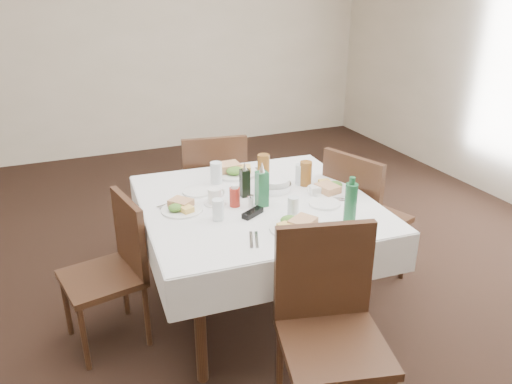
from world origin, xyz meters
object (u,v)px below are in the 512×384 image
chair_south (329,317)px  water_w (218,210)px  water_s (293,207)px  oil_cruet_green (262,187)px  bread_basket (273,184)px  chair_west (115,262)px  coffee_mug (215,197)px  ketchup_bottle (235,196)px  chair_north (214,187)px  oil_cruet_dark (245,182)px  water_e (301,174)px  dining_table (257,213)px  water_n (216,173)px  green_bottle (351,202)px  chair_east (360,211)px

chair_south → water_w: chair_south is taller
water_s → water_w: size_ratio=1.00×
chair_south → oil_cruet_green: bearing=89.1°
bread_basket → water_w: bearing=-149.3°
chair_west → coffee_mug: size_ratio=6.29×
ketchup_bottle → coffee_mug: (-0.09, 0.07, -0.02)m
oil_cruet_green → chair_north: bearing=90.3°
water_w → ketchup_bottle: (0.14, 0.13, 0.00)m
water_w → oil_cruet_dark: 0.34m
water_e → water_w: (-0.63, -0.28, -0.01)m
dining_table → oil_cruet_green: oil_cruet_green is taller
dining_table → water_n: 0.40m
chair_west → water_w: (0.53, -0.24, 0.33)m
water_e → oil_cruet_green: (-0.35, -0.20, 0.05)m
chair_south → oil_cruet_dark: 0.99m
water_n → coffee_mug: (-0.11, -0.30, -0.02)m
water_e → oil_cruet_green: bearing=-149.9°
water_n → ketchup_bottle: 0.37m
chair_north → water_e: chair_north is taller
water_n → dining_table: bearing=-70.3°
dining_table → bread_basket: 0.23m
chair_south → bread_basket: (0.17, 0.98, 0.25)m
coffee_mug → dining_table: bearing=-12.7°
chair_south → bread_basket: 1.02m
water_n → ketchup_bottle: bearing=-92.5°
chair_south → green_bottle: (0.36, 0.42, 0.33)m
chair_west → water_n: size_ratio=6.35×
chair_west → water_e: bearing=1.9°
water_n → bread_basket: (0.29, -0.23, -0.03)m
chair_east → bread_basket: 0.65m
oil_cruet_green → bread_basket: bearing=50.1°
dining_table → chair_north: (-0.00, 0.80, -0.14)m
dining_table → oil_cruet_dark: size_ratio=6.45×
chair_west → water_n: (0.69, 0.26, 0.34)m
water_w → oil_cruet_dark: oil_cruet_dark is taller
bread_basket → water_s: bearing=-99.1°
chair_west → water_w: water_w is taller
chair_east → water_w: chair_east is taller
dining_table → water_w: bearing=-152.8°
bread_basket → oil_cruet_dark: 0.21m
oil_cruet_dark → bread_basket: bearing=8.8°
oil_cruet_green → green_bottle: oil_cruet_green is taller
water_e → bread_basket: (-0.19, -0.01, -0.03)m
water_n → chair_east: bearing=-19.6°
chair_east → chair_north: bearing=134.7°
chair_north → bread_basket: (0.16, -0.68, 0.25)m
chair_west → ketchup_bottle: 0.76m
water_e → chair_east: bearing=-12.9°
water_s → chair_south: bearing=-100.6°
ketchup_bottle → water_e: bearing=16.9°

